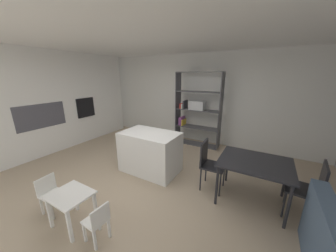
{
  "coord_description": "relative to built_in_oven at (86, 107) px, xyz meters",
  "views": [
    {
      "loc": [
        2.04,
        -2.54,
        2.11
      ],
      "look_at": [
        0.3,
        0.46,
        1.09
      ],
      "focal_mm": 18.81,
      "sensor_mm": 36.0,
      "label": 1
    }
  ],
  "objects": [
    {
      "name": "dining_chair_island_side",
      "position": [
        4.18,
        -0.5,
        -0.56
      ],
      "size": [
        0.43,
        0.42,
        0.93
      ],
      "rotation": [
        0.0,
        0.0,
        1.6
      ],
      "color": "#232328",
      "rests_on": "ground_plane"
    },
    {
      "name": "kitchen_island",
      "position": [
        2.86,
        -0.54,
        -0.66
      ],
      "size": [
        1.25,
        0.78,
        0.9
      ],
      "primitive_type": "cube",
      "color": "white",
      "rests_on": "ground_plane"
    },
    {
      "name": "tall_cabinet_run_left",
      "position": [
        -0.33,
        -0.92,
        0.26
      ],
      "size": [
        0.62,
        5.05,
        2.74
      ],
      "primitive_type": "cube",
      "color": "white",
      "rests_on": "ground_plane"
    },
    {
      "name": "dining_table",
      "position": [
        4.95,
        -0.5,
        -0.44
      ],
      "size": [
        1.11,
        0.91,
        0.74
      ],
      "color": "#232328",
      "rests_on": "ground_plane"
    },
    {
      "name": "child_chair_left",
      "position": [
        2.24,
        -2.35,
        -0.78
      ],
      "size": [
        0.32,
        0.32,
        0.59
      ],
      "rotation": [
        0.0,
        0.0,
        1.65
      ],
      "color": "white",
      "rests_on": "ground_plane"
    },
    {
      "name": "built_in_oven",
      "position": [
        0.0,
        0.0,
        0.0
      ],
      "size": [
        0.06,
        0.58,
        0.6
      ],
      "color": "black",
      "rests_on": "ground_plane"
    },
    {
      "name": "cabinet_niche_splashback",
      "position": [
        -0.02,
        -1.27,
        -0.03
      ],
      "size": [
        0.01,
        1.17,
        0.62
      ],
      "color": "#4C4C56",
      "rests_on": "ground_plane"
    },
    {
      "name": "ceiling_slab",
      "position": [
        2.97,
        -0.92,
        1.66
      ],
      "size": [
        7.35,
        5.61,
        0.06
      ],
      "color": "white",
      "rests_on": "ground_plane"
    },
    {
      "name": "back_partition",
      "position": [
        2.97,
        1.85,
        0.26
      ],
      "size": [
        7.35,
        0.06,
        2.74
      ],
      "primitive_type": "cube",
      "color": "silver",
      "rests_on": "ground_plane"
    },
    {
      "name": "child_table",
      "position": [
        2.79,
        -2.34,
        -0.69
      ],
      "size": [
        0.56,
        0.47,
        0.52
      ],
      "color": "white",
      "rests_on": "ground_plane"
    },
    {
      "name": "dining_chair_window_side",
      "position": [
        5.72,
        -0.51,
        -0.57
      ],
      "size": [
        0.47,
        0.5,
        0.92
      ],
      "rotation": [
        0.0,
        0.0,
        -1.68
      ],
      "color": "#232328",
      "rests_on": "ground_plane"
    },
    {
      "name": "child_chair_right",
      "position": [
        3.33,
        -2.35,
        -0.8
      ],
      "size": [
        0.28,
        0.28,
        0.56
      ],
      "rotation": [
        0.0,
        0.0,
        -1.63
      ],
      "color": "white",
      "rests_on": "ground_plane"
    },
    {
      "name": "open_bookshelf",
      "position": [
        3.14,
        1.47,
        0.0
      ],
      "size": [
        1.36,
        0.36,
        2.19
      ],
      "color": "#4C4C51",
      "rests_on": "ground_plane"
    },
    {
      "name": "ground_plane",
      "position": [
        2.97,
        -0.92,
        -1.11
      ],
      "size": [
        10.12,
        10.12,
        0.0
      ],
      "primitive_type": "plane",
      "color": "tan"
    }
  ]
}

